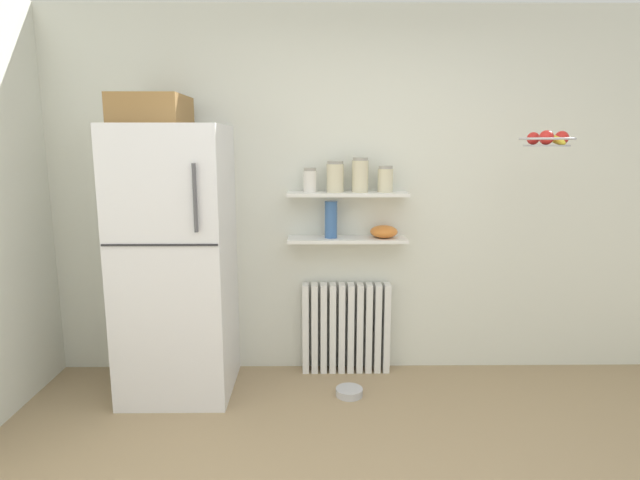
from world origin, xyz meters
TOP-DOWN VIEW (x-y plane):
  - back_wall at (0.00, 2.05)m, footprint 7.04×0.10m
  - refrigerator at (-1.24, 1.65)m, footprint 0.70×0.73m
  - radiator at (-0.09, 1.92)m, footprint 0.64×0.12m
  - wall_shelf_lower at (-0.09, 1.89)m, footprint 0.84×0.22m
  - wall_shelf_upper at (-0.09, 1.89)m, footprint 0.84×0.22m
  - storage_jar_0 at (-0.35, 1.89)m, footprint 0.09×0.09m
  - storage_jar_1 at (-0.17, 1.89)m, footprint 0.12×0.12m
  - storage_jar_2 at (0.00, 1.89)m, footprint 0.11×0.11m
  - storage_jar_3 at (0.17, 1.89)m, footprint 0.11×0.11m
  - vase at (-0.20, 1.89)m, footprint 0.09×0.09m
  - shelf_bowl at (0.17, 1.89)m, footprint 0.19×0.19m
  - pet_food_bowl at (-0.09, 1.52)m, footprint 0.18×0.18m
  - hanging_fruit_basket at (1.07, 1.40)m, footprint 0.32×0.32m

SIDE VIEW (x-z plane):
  - pet_food_bowl at x=-0.09m, z-range 0.00..0.05m
  - radiator at x=-0.09m, z-range 0.00..0.67m
  - refrigerator at x=-1.24m, z-range -0.05..1.91m
  - wall_shelf_lower at x=-0.09m, z-range 0.99..1.01m
  - shelf_bowl at x=0.17m, z-range 1.01..1.10m
  - vase at x=-0.20m, z-range 1.01..1.27m
  - back_wall at x=0.00m, z-range 0.00..2.60m
  - wall_shelf_upper at x=-0.09m, z-range 1.31..1.33m
  - storage_jar_0 at x=-0.35m, z-range 1.33..1.50m
  - storage_jar_3 at x=0.17m, z-range 1.33..1.51m
  - storage_jar_1 at x=-0.17m, z-range 1.33..1.55m
  - storage_jar_2 at x=0.00m, z-range 1.33..1.57m
  - hanging_fruit_basket at x=1.07m, z-range 1.64..1.74m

